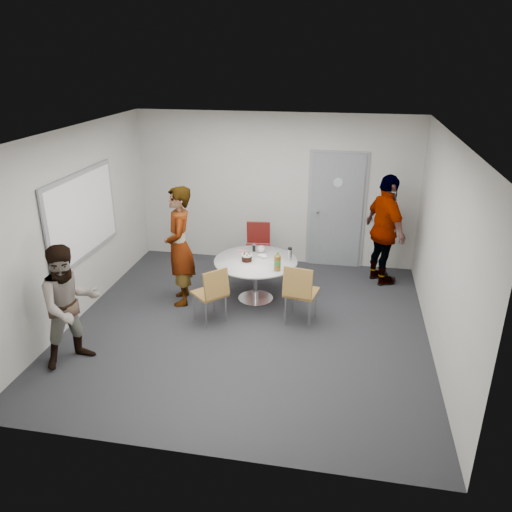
% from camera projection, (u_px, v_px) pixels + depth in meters
% --- Properties ---
extents(floor, '(5.00, 5.00, 0.00)m').
position_uv_depth(floor, '(248.00, 326.00, 7.13)').
color(floor, '#232428').
rests_on(floor, ground).
extents(ceiling, '(5.00, 5.00, 0.00)m').
position_uv_depth(ceiling, '(246.00, 134.00, 6.10)').
color(ceiling, silver).
rests_on(ceiling, wall_back).
extents(wall_back, '(5.00, 0.00, 5.00)m').
position_uv_depth(wall_back, '(275.00, 190.00, 8.89)').
color(wall_back, '#AFAEA6').
rests_on(wall_back, floor).
extents(wall_left, '(0.00, 5.00, 5.00)m').
position_uv_depth(wall_left, '(74.00, 226.00, 7.04)').
color(wall_left, '#AFAEA6').
rests_on(wall_left, floor).
extents(wall_right, '(0.00, 5.00, 5.00)m').
position_uv_depth(wall_right, '(444.00, 250.00, 6.19)').
color(wall_right, '#AFAEA6').
rests_on(wall_right, floor).
extents(wall_front, '(5.00, 0.00, 5.00)m').
position_uv_depth(wall_front, '(190.00, 335.00, 4.35)').
color(wall_front, '#AFAEA6').
rests_on(wall_front, floor).
extents(door, '(1.02, 0.17, 2.12)m').
position_uv_depth(door, '(336.00, 211.00, 8.81)').
color(door, slate).
rests_on(door, wall_back).
extents(whiteboard, '(0.04, 1.90, 1.25)m').
position_uv_depth(whiteboard, '(83.00, 215.00, 7.18)').
color(whiteboard, gray).
rests_on(whiteboard, wall_left).
extents(table, '(1.28, 1.28, 0.96)m').
position_uv_depth(table, '(257.00, 266.00, 7.68)').
color(table, silver).
rests_on(table, floor).
extents(chair_near_left, '(0.60, 0.59, 0.86)m').
position_uv_depth(chair_near_left, '(212.00, 290.00, 7.02)').
color(chair_near_left, brown).
rests_on(chair_near_left, floor).
extents(chair_near_right, '(0.51, 0.54, 0.91)m').
position_uv_depth(chair_near_right, '(300.00, 289.00, 6.98)').
color(chair_near_right, brown).
rests_on(chair_near_right, floor).
extents(chair_far, '(0.46, 0.50, 0.90)m').
position_uv_depth(chair_far, '(258.00, 243.00, 8.70)').
color(chair_far, '#601613').
rests_on(chair_far, floor).
extents(person_main, '(0.63, 0.78, 1.84)m').
position_uv_depth(person_main, '(179.00, 246.00, 7.50)').
color(person_main, '#A5C6EA').
rests_on(person_main, floor).
extents(person_left, '(0.94, 0.96, 1.56)m').
position_uv_depth(person_left, '(70.00, 306.00, 6.05)').
color(person_left, white).
rests_on(person_left, floor).
extents(person_right, '(0.90, 1.17, 1.85)m').
position_uv_depth(person_right, '(385.00, 230.00, 8.15)').
color(person_right, black).
rests_on(person_right, floor).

